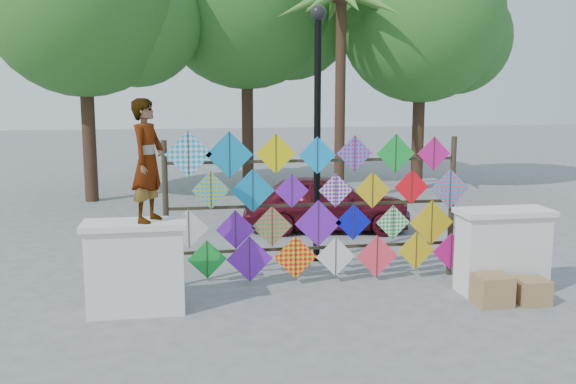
% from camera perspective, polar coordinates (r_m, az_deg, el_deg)
% --- Properties ---
extents(ground, '(80.00, 80.00, 0.00)m').
position_cam_1_polar(ground, '(9.67, 3.25, -9.29)').
color(ground, gray).
rests_on(ground, ground).
extents(parapet_left, '(1.40, 0.65, 1.28)m').
position_cam_1_polar(parapet_left, '(9.10, -13.37, -6.46)').
color(parapet_left, silver).
rests_on(parapet_left, ground).
extents(parapet_right, '(1.40, 0.65, 1.28)m').
position_cam_1_polar(parapet_right, '(10.23, 18.52, -4.94)').
color(parapet_right, silver).
rests_on(parapet_right, ground).
extents(kite_rack, '(4.90, 0.24, 2.44)m').
position_cam_1_polar(kite_rack, '(10.07, 2.72, -1.44)').
color(kite_rack, '#2E2619').
rests_on(kite_rack, ground).
extents(tree_east, '(5.40, 4.80, 7.42)m').
position_cam_1_polar(tree_east, '(19.89, 12.01, 14.61)').
color(tree_east, '#432C1D').
rests_on(tree_east, ground).
extents(palm_tree, '(3.62, 3.62, 5.83)m').
position_cam_1_polar(palm_tree, '(17.56, 4.75, 15.39)').
color(palm_tree, '#432C1D').
rests_on(palm_tree, ground).
extents(vendor_woman, '(0.62, 0.72, 1.66)m').
position_cam_1_polar(vendor_woman, '(8.80, -12.37, 2.75)').
color(vendor_woman, '#99999E').
rests_on(vendor_woman, parapet_left).
extents(sedan, '(3.79, 2.02, 1.23)m').
position_cam_1_polar(sedan, '(13.93, 3.46, -0.91)').
color(sedan, '#540E18').
rests_on(sedan, ground).
extents(lamppost, '(0.28, 0.28, 4.46)m').
position_cam_1_polar(lamppost, '(11.19, 2.63, 7.30)').
color(lamppost, black).
rests_on(lamppost, ground).
extents(cardboard_box_near, '(0.49, 0.43, 0.43)m').
position_cam_1_polar(cardboard_box_near, '(9.72, 17.73, -8.30)').
color(cardboard_box_near, '#A67350').
rests_on(cardboard_box_near, ground).
extents(cardboard_box_far, '(0.44, 0.40, 0.37)m').
position_cam_1_polar(cardboard_box_far, '(9.96, 20.87, -8.25)').
color(cardboard_box_far, '#A67350').
rests_on(cardboard_box_far, ground).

